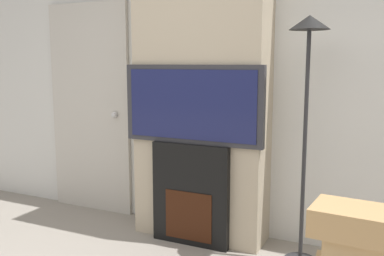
% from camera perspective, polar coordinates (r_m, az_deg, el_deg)
% --- Properties ---
extents(wall_back, '(6.00, 0.06, 2.70)m').
position_cam_1_polar(wall_back, '(3.80, 2.62, 6.36)').
color(wall_back, silver).
rests_on(wall_back, ground_plane).
extents(chimney_breast, '(1.13, 0.37, 2.70)m').
position_cam_1_polar(chimney_breast, '(3.60, 1.28, 6.24)').
color(chimney_breast, tan).
rests_on(chimney_breast, ground_plane).
extents(fireplace, '(0.67, 0.15, 0.85)m').
position_cam_1_polar(fireplace, '(3.59, -0.01, -8.81)').
color(fireplace, black).
rests_on(fireplace, ground_plane).
extents(television, '(1.20, 0.07, 0.64)m').
position_cam_1_polar(television, '(3.44, -0.02, 3.14)').
color(television, '#2D2D33').
rests_on(television, fireplace).
extents(floor_lamp, '(0.29, 0.29, 1.83)m').
position_cam_1_polar(floor_lamp, '(3.18, 15.16, 7.08)').
color(floor_lamp, '#262628').
rests_on(floor_lamp, ground_plane).
extents(entry_door, '(0.93, 0.09, 2.09)m').
position_cam_1_polar(entry_door, '(4.45, -13.43, 2.51)').
color(entry_door, '#BCB7AD').
rests_on(entry_door, ground_plane).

